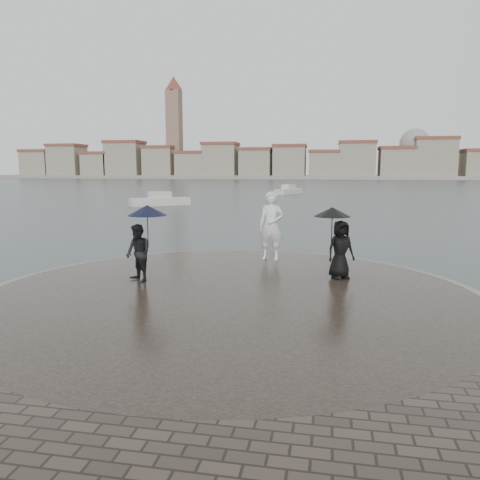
# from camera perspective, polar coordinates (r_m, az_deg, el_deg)

# --- Properties ---
(ground) EXTENTS (400.00, 400.00, 0.00)m
(ground) POSITION_cam_1_polar(r_m,az_deg,el_deg) (8.44, -6.38, -14.67)
(ground) COLOR #2B3835
(ground) RESTS_ON ground
(kerb_ring) EXTENTS (12.50, 12.50, 0.32)m
(kerb_ring) POSITION_cam_1_polar(r_m,az_deg,el_deg) (11.58, -1.22, -7.27)
(kerb_ring) COLOR gray
(kerb_ring) RESTS_ON ground
(quay_tip) EXTENTS (11.90, 11.90, 0.36)m
(quay_tip) POSITION_cam_1_polar(r_m,az_deg,el_deg) (11.58, -1.22, -7.17)
(quay_tip) COLOR #2D261E
(quay_tip) RESTS_ON ground
(statue) EXTENTS (0.87, 0.62, 2.26)m
(statue) POSITION_cam_1_polar(r_m,az_deg,el_deg) (15.43, 3.82, 1.74)
(statue) COLOR white
(statue) RESTS_ON quay_tip
(visitor_left) EXTENTS (1.25, 1.08, 2.04)m
(visitor_left) POSITION_cam_1_polar(r_m,az_deg,el_deg) (12.67, -11.97, 0.09)
(visitor_left) COLOR black
(visitor_left) RESTS_ON quay_tip
(visitor_right) EXTENTS (1.24, 1.05, 1.95)m
(visitor_right) POSITION_cam_1_polar(r_m,az_deg,el_deg) (13.04, 11.85, 0.25)
(visitor_right) COLOR black
(visitor_right) RESTS_ON quay_tip
(far_skyline) EXTENTS (260.00, 20.00, 37.00)m
(far_skyline) POSITION_cam_1_polar(r_m,az_deg,el_deg) (168.34, 8.05, 9.28)
(far_skyline) COLOR gray
(far_skyline) RESTS_ON ground
(boats) EXTENTS (14.51, 27.99, 1.50)m
(boats) POSITION_cam_1_polar(r_m,az_deg,el_deg) (54.05, -0.43, 5.46)
(boats) COLOR beige
(boats) RESTS_ON ground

